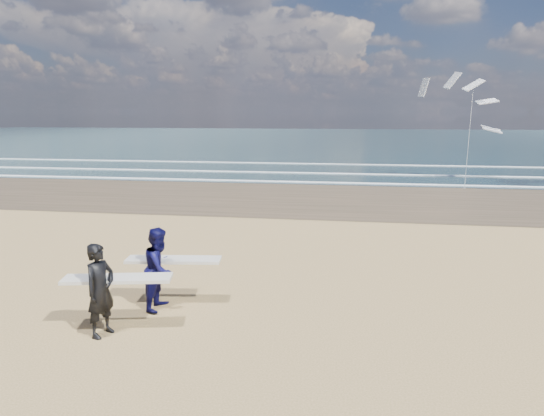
# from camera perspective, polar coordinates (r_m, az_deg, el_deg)

# --- Properties ---
(ocean) EXTENTS (220.00, 100.00, 0.02)m
(ocean) POSITION_cam_1_polar(r_m,az_deg,el_deg) (81.17, 19.11, 7.50)
(ocean) COLOR #182D34
(ocean) RESTS_ON ground
(surfer_near) EXTENTS (2.26, 1.23, 1.92)m
(surfer_near) POSITION_cam_1_polar(r_m,az_deg,el_deg) (10.41, -19.33, -8.95)
(surfer_near) COLOR black
(surfer_near) RESTS_ON ground
(surfer_far) EXTENTS (2.25, 1.23, 1.90)m
(surfer_far) POSITION_cam_1_polar(r_m,az_deg,el_deg) (11.43, -12.95, -6.86)
(surfer_far) COLOR #0B0A3C
(surfer_far) RESTS_ON ground
(kite_1) EXTENTS (6.16, 4.78, 7.36)m
(kite_1) POSITION_cam_1_polar(r_m,az_deg,el_deg) (33.32, 22.36, 9.99)
(kite_1) COLOR slate
(kite_1) RESTS_ON ground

